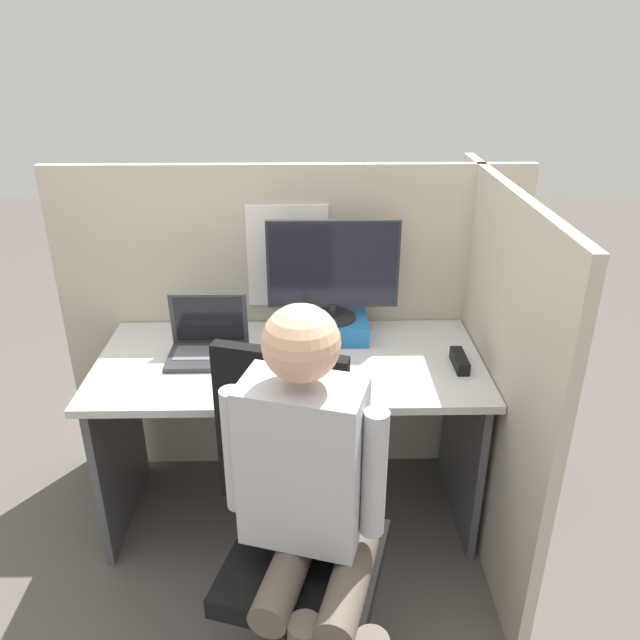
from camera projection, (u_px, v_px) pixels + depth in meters
ground_plane at (291, 573)px, 2.42m from camera, size 12.00×12.00×0.00m
cubicle_panel_back at (292, 326)px, 2.77m from camera, size 1.99×0.05×1.43m
cubicle_panel_right at (491, 375)px, 2.38m from camera, size 0.04×1.34×1.43m
desk at (290, 400)px, 2.50m from camera, size 1.49×0.70×0.76m
paper_box at (332, 327)px, 2.58m from camera, size 0.29×0.23×0.08m
monitor at (333, 269)px, 2.48m from camera, size 0.53×0.19×0.41m
laptop at (208, 345)px, 2.43m from camera, size 0.30×0.22×0.24m
mouse at (272, 374)px, 2.28m from camera, size 0.07×0.04×0.03m
stapler at (460, 361)px, 2.36m from camera, size 0.05×0.16×0.05m
carrot_toy at (307, 385)px, 2.21m from camera, size 0.04×0.16×0.04m
office_chair at (294, 516)px, 1.98m from camera, size 0.57×0.62×1.03m
person at (309, 494)px, 1.73m from camera, size 0.46×0.52×1.29m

